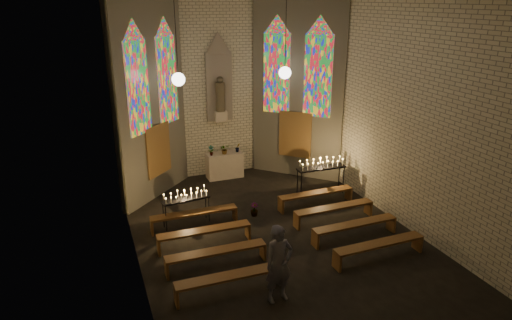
# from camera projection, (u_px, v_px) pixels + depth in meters

# --- Properties ---
(floor) EXTENTS (12.00, 12.00, 0.00)m
(floor) POSITION_uv_depth(u_px,v_px,m) (281.00, 242.00, 13.26)
(floor) COLOR black
(floor) RESTS_ON ground
(room) EXTENTS (8.22, 12.43, 7.00)m
(room) POSITION_uv_depth(u_px,v_px,m) (241.00, 94.00, 14.97)
(room) COLOR beige
(room) RESTS_ON ground
(altar) EXTENTS (1.40, 0.60, 1.00)m
(altar) POSITION_uv_depth(u_px,v_px,m) (225.00, 165.00, 17.88)
(altar) COLOR beige
(altar) RESTS_ON ground
(flower_vase_left) EXTENTS (0.23, 0.18, 0.41)m
(flower_vase_left) POSITION_uv_depth(u_px,v_px,m) (211.00, 150.00, 17.38)
(flower_vase_left) COLOR #4C723F
(flower_vase_left) RESTS_ON altar
(flower_vase_center) EXTENTS (0.40, 0.37, 0.39)m
(flower_vase_center) POSITION_uv_depth(u_px,v_px,m) (225.00, 149.00, 17.57)
(flower_vase_center) COLOR #4C723F
(flower_vase_center) RESTS_ON altar
(flower_vase_right) EXTENTS (0.22, 0.20, 0.35)m
(flower_vase_right) POSITION_uv_depth(u_px,v_px,m) (238.00, 148.00, 17.81)
(flower_vase_right) COLOR #4C723F
(flower_vase_right) RESTS_ON altar
(aisle_flower_pot) EXTENTS (0.27, 0.27, 0.44)m
(aisle_flower_pot) POSITION_uv_depth(u_px,v_px,m) (254.00, 209.00, 14.80)
(aisle_flower_pot) COLOR #4C723F
(aisle_flower_pot) RESTS_ON ground
(votive_stand_left) EXTENTS (1.51, 0.52, 1.09)m
(votive_stand_left) POSITION_uv_depth(u_px,v_px,m) (186.00, 197.00, 14.00)
(votive_stand_left) COLOR black
(votive_stand_left) RESTS_ON ground
(votive_stand_right) EXTENTS (1.79, 0.48, 1.31)m
(votive_stand_right) POSITION_uv_depth(u_px,v_px,m) (321.00, 165.00, 16.09)
(votive_stand_right) COLOR black
(votive_stand_right) RESTS_ON ground
(pew_left_0) EXTENTS (2.68, 0.41, 0.51)m
(pew_left_0) POSITION_uv_depth(u_px,v_px,m) (194.00, 215.00, 14.01)
(pew_left_0) COLOR brown
(pew_left_0) RESTS_ON ground
(pew_right_0) EXTENTS (2.68, 0.41, 0.51)m
(pew_right_0) POSITION_uv_depth(u_px,v_px,m) (316.00, 195.00, 15.43)
(pew_right_0) COLOR brown
(pew_right_0) RESTS_ON ground
(pew_left_1) EXTENTS (2.68, 0.41, 0.51)m
(pew_left_1) POSITION_uv_depth(u_px,v_px,m) (204.00, 232.00, 12.96)
(pew_left_1) COLOR brown
(pew_left_1) RESTS_ON ground
(pew_right_1) EXTENTS (2.68, 0.41, 0.51)m
(pew_right_1) POSITION_uv_depth(u_px,v_px,m) (334.00, 209.00, 14.37)
(pew_right_1) COLOR brown
(pew_right_1) RESTS_ON ground
(pew_left_2) EXTENTS (2.68, 0.41, 0.51)m
(pew_left_2) POSITION_uv_depth(u_px,v_px,m) (216.00, 253.00, 11.90)
(pew_left_2) COLOR brown
(pew_left_2) RESTS_ON ground
(pew_right_2) EXTENTS (2.68, 0.41, 0.51)m
(pew_right_2) POSITION_uv_depth(u_px,v_px,m) (355.00, 226.00, 13.32)
(pew_right_2) COLOR brown
(pew_right_2) RESTS_ON ground
(pew_left_3) EXTENTS (2.68, 0.41, 0.51)m
(pew_left_3) POSITION_uv_depth(u_px,v_px,m) (230.00, 278.00, 10.85)
(pew_left_3) COLOR brown
(pew_left_3) RESTS_ON ground
(pew_right_3) EXTENTS (2.68, 0.41, 0.51)m
(pew_right_3) POSITION_uv_depth(u_px,v_px,m) (379.00, 246.00, 12.27)
(pew_right_3) COLOR brown
(pew_right_3) RESTS_ON ground
(visitor) EXTENTS (0.75, 0.54, 1.91)m
(visitor) POSITION_uv_depth(u_px,v_px,m) (279.00, 264.00, 10.45)
(visitor) COLOR #565560
(visitor) RESTS_ON ground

